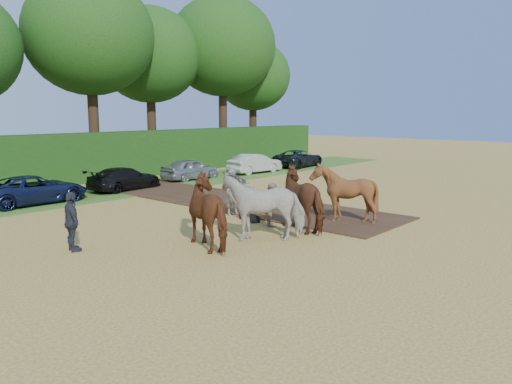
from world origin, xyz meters
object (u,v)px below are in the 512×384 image
Objects in this scene: spectator_near at (272,204)px; plough_team at (284,201)px; spectator_far at (72,222)px; parked_cars at (138,176)px.

plough_team is (-0.62, -1.05, 0.34)m from spectator_near.
plough_team is at bearing -105.80° from spectator_far.
plough_team reaches higher than parked_cars.
plough_team is at bearing -102.50° from parked_cars.
parked_cars is (2.17, 11.57, -0.14)m from spectator_near.
plough_team is 12.93m from parked_cars.
parked_cars is at bearing 33.74° from spectator_near.
spectator_far is 0.23× the size of plough_team.
plough_team is (6.23, -3.45, 0.22)m from spectator_far.
parked_cars is (2.80, 12.62, -0.48)m from plough_team.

